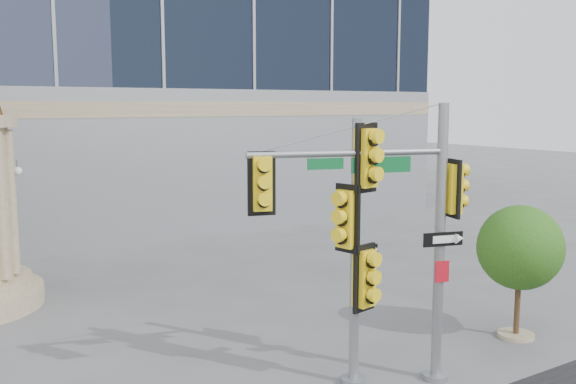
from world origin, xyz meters
TOP-DOWN VIEW (x-y plane):
  - ground at (0.00, 0.00)m, footprint 120.00×120.00m
  - main_signal_pole at (0.53, -0.79)m, footprint 4.08×1.52m
  - secondary_signal_pole at (-0.06, -0.48)m, footprint 0.93×0.68m
  - street_tree at (4.77, -0.41)m, footprint 1.99×1.95m

SIDE VIEW (x-z plane):
  - ground at x=0.00m, z-range 0.00..0.00m
  - street_tree at x=4.77m, z-range 0.49..3.59m
  - secondary_signal_pole at x=-0.06m, z-range 0.45..5.57m
  - main_signal_pole at x=0.53m, z-range 0.65..6.05m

